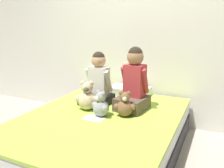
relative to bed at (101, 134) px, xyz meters
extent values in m
plane|color=#B2A899|center=(0.00, 0.00, -0.21)|extent=(14.00, 14.00, 0.00)
cube|color=silver|center=(0.00, 1.06, 1.04)|extent=(8.00, 0.06, 2.50)
cube|color=#2D2D33|center=(0.00, 0.00, -0.10)|extent=(1.55, 1.98, 0.22)
cube|color=silver|center=(0.00, 0.00, 0.10)|extent=(1.51, 1.94, 0.17)
cube|color=#A8D147|center=(0.00, 0.00, 0.20)|extent=(1.53, 1.96, 0.03)
cube|color=black|center=(-0.23, 0.32, 0.27)|extent=(0.36, 0.38, 0.11)
cube|color=silver|center=(-0.22, 0.37, 0.49)|extent=(0.25, 0.16, 0.33)
sphere|color=tan|center=(-0.22, 0.37, 0.73)|extent=(0.17, 0.17, 0.17)
sphere|color=#2D2319|center=(-0.22, 0.37, 0.76)|extent=(0.15, 0.15, 0.15)
cylinder|color=silver|center=(-0.35, 0.39, 0.49)|extent=(0.08, 0.15, 0.27)
cylinder|color=silver|center=(-0.09, 0.35, 0.49)|extent=(0.08, 0.15, 0.27)
cube|color=brown|center=(0.22, 0.32, 0.28)|extent=(0.35, 0.39, 0.14)
cube|color=#B23338|center=(0.23, 0.37, 0.53)|extent=(0.23, 0.18, 0.35)
sphere|color=#9E7051|center=(0.23, 0.37, 0.79)|extent=(0.18, 0.18, 0.18)
sphere|color=#2D2319|center=(0.23, 0.37, 0.82)|extent=(0.16, 0.16, 0.16)
cylinder|color=#B23338|center=(0.11, 0.38, 0.54)|extent=(0.07, 0.16, 0.28)
cylinder|color=#B23338|center=(0.35, 0.35, 0.54)|extent=(0.07, 0.16, 0.28)
sphere|color=#D1B78E|center=(-0.23, 0.11, 0.31)|extent=(0.21, 0.21, 0.21)
sphere|color=#D1B78E|center=(-0.23, 0.11, 0.46)|extent=(0.13, 0.13, 0.13)
sphere|color=#4C4742|center=(-0.21, 0.06, 0.46)|extent=(0.06, 0.06, 0.06)
sphere|color=#D1B78E|center=(-0.27, 0.09, 0.51)|extent=(0.05, 0.05, 0.05)
sphere|color=#D1B78E|center=(-0.18, 0.12, 0.51)|extent=(0.05, 0.05, 0.05)
sphere|color=#D1B78E|center=(-0.31, 0.05, 0.34)|extent=(0.08, 0.08, 0.08)
sphere|color=#D1B78E|center=(-0.13, 0.12, 0.34)|extent=(0.08, 0.08, 0.08)
sphere|color=brown|center=(0.22, 0.10, 0.30)|extent=(0.17, 0.17, 0.17)
sphere|color=brown|center=(0.22, 0.10, 0.42)|extent=(0.11, 0.11, 0.11)
sphere|color=beige|center=(0.24, 0.06, 0.41)|extent=(0.05, 0.05, 0.05)
sphere|color=brown|center=(0.19, 0.09, 0.46)|extent=(0.04, 0.04, 0.04)
sphere|color=brown|center=(0.26, 0.11, 0.46)|extent=(0.04, 0.04, 0.04)
sphere|color=brown|center=(0.15, 0.06, 0.32)|extent=(0.06, 0.06, 0.06)
sphere|color=brown|center=(0.30, 0.11, 0.32)|extent=(0.06, 0.06, 0.06)
sphere|color=#939399|center=(0.00, 0.00, 0.30)|extent=(0.17, 0.17, 0.17)
sphere|color=#939399|center=(0.00, 0.00, 0.42)|extent=(0.11, 0.11, 0.11)
sphere|color=white|center=(-0.02, -0.04, 0.41)|extent=(0.05, 0.05, 0.05)
sphere|color=#939399|center=(-0.04, 0.02, 0.46)|extent=(0.04, 0.04, 0.04)
sphere|color=#939399|center=(0.03, -0.01, 0.46)|extent=(0.04, 0.04, 0.04)
sphere|color=#939399|center=(-0.08, 0.02, 0.32)|extent=(0.06, 0.06, 0.06)
sphere|color=#939399|center=(0.07, -0.05, 0.32)|extent=(0.06, 0.06, 0.06)
cube|color=silver|center=(0.00, 0.81, 0.27)|extent=(0.53, 0.29, 0.11)
cube|color=white|center=(-0.03, -0.09, 0.21)|extent=(0.21, 0.15, 0.00)
camera|label=1|loc=(1.08, -2.03, 1.15)|focal=38.00mm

